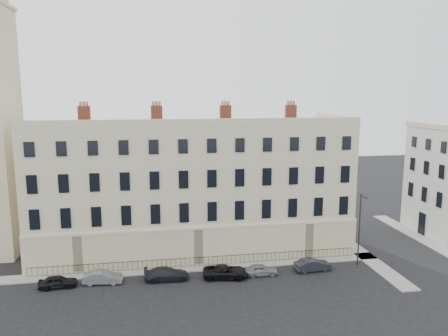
{
  "coord_description": "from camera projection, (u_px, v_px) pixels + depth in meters",
  "views": [
    {
      "loc": [
        -10.83,
        -38.86,
        18.46
      ],
      "look_at": [
        -2.51,
        10.0,
        9.88
      ],
      "focal_mm": 35.0,
      "sensor_mm": 36.0,
      "label": 1
    }
  ],
  "objects": [
    {
      "name": "pavement_adjacent",
      "position": [
        419.0,
        237.0,
        56.2
      ],
      "size": [
        2.0,
        20.0,
        0.12
      ],
      "primitive_type": "cube",
      "color": "gray",
      "rests_on": "ground"
    },
    {
      "name": "pavement_east_return",
      "position": [
        353.0,
        247.0,
        52.6
      ],
      "size": [
        2.0,
        24.0,
        0.12
      ],
      "primitive_type": "cube",
      "color": "gray",
      "rests_on": "ground"
    },
    {
      "name": "car_e",
      "position": [
        261.0,
        270.0,
        44.6
      ],
      "size": [
        3.49,
        1.51,
        1.17
      ],
      "primitive_type": "imported",
      "rotation": [
        0.0,
        0.0,
        1.53
      ],
      "color": "gray",
      "rests_on": "ground"
    },
    {
      "name": "car_c",
      "position": [
        167.0,
        274.0,
        43.45
      ],
      "size": [
        4.48,
        1.89,
        1.29
      ],
      "primitive_type": "imported",
      "rotation": [
        0.0,
        0.0,
        1.55
      ],
      "color": "black",
      "rests_on": "ground"
    },
    {
      "name": "terrace",
      "position": [
        193.0,
        186.0,
        52.05
      ],
      "size": [
        36.22,
        12.22,
        17.0
      ],
      "color": "beige",
      "rests_on": "ground"
    },
    {
      "name": "pavement_terrace",
      "position": [
        162.0,
        270.0,
        45.88
      ],
      "size": [
        48.0,
        2.0,
        0.12
      ],
      "primitive_type": "cube",
      "color": "gray",
      "rests_on": "ground"
    },
    {
      "name": "car_b",
      "position": [
        103.0,
        277.0,
        42.68
      ],
      "size": [
        3.92,
        1.68,
        1.26
      ],
      "primitive_type": "imported",
      "rotation": [
        0.0,
        0.0,
        1.48
      ],
      "color": "slate",
      "rests_on": "ground"
    },
    {
      "name": "ground",
      "position": [
        266.0,
        284.0,
        42.69
      ],
      "size": [
        160.0,
        160.0,
        0.0
      ],
      "primitive_type": "plane",
      "color": "black",
      "rests_on": "ground"
    },
    {
      "name": "car_f",
      "position": [
        313.0,
        265.0,
        45.72
      ],
      "size": [
        4.01,
        1.66,
        1.29
      ],
      "primitive_type": "imported",
      "rotation": [
        0.0,
        0.0,
        1.65
      ],
      "color": "#22242D",
      "rests_on": "ground"
    },
    {
      "name": "car_d",
      "position": [
        226.0,
        272.0,
        43.97
      ],
      "size": [
        4.88,
        2.76,
        1.29
      ],
      "primitive_type": "imported",
      "rotation": [
        0.0,
        0.0,
        1.43
      ],
      "color": "black",
      "rests_on": "ground"
    },
    {
      "name": "car_a",
      "position": [
        58.0,
        282.0,
        41.74
      ],
      "size": [
        3.66,
        1.71,
        1.21
      ],
      "primitive_type": "imported",
      "rotation": [
        0.0,
        0.0,
        1.65
      ],
      "color": "black",
      "rests_on": "ground"
    },
    {
      "name": "streetlamp",
      "position": [
        360.0,
        226.0,
        46.53
      ],
      "size": [
        0.47,
        1.72,
        8.0
      ],
      "rotation": [
        0.0,
        0.0,
        0.18
      ],
      "color": "#2C2C31",
      "rests_on": "ground"
    },
    {
      "name": "railings",
      "position": [
        199.0,
        262.0,
        46.85
      ],
      "size": [
        35.0,
        0.04,
        0.96
      ],
      "color": "black",
      "rests_on": "ground"
    }
  ]
}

